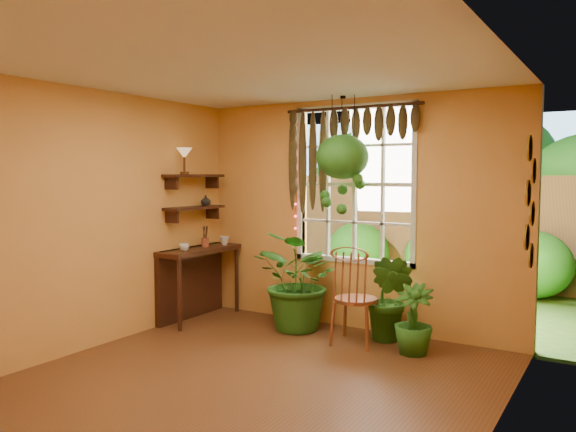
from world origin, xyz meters
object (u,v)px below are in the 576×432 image
(windsor_chair, at_px, (355,312))
(hanging_basket, at_px, (342,164))
(potted_plant_mid, at_px, (390,298))
(counter_ledge, at_px, (193,275))
(potted_plant_left, at_px, (301,281))

(windsor_chair, relative_size, hanging_basket, 0.91)
(potted_plant_mid, bearing_deg, windsor_chair, -133.96)
(hanging_basket, bearing_deg, windsor_chair, -47.38)
(counter_ledge, height_order, potted_plant_left, potted_plant_left)
(windsor_chair, height_order, potted_plant_mid, windsor_chair)
(potted_plant_left, relative_size, hanging_basket, 0.87)
(counter_ledge, bearing_deg, potted_plant_left, 7.73)
(counter_ledge, bearing_deg, hanging_basket, 11.95)
(windsor_chair, height_order, potted_plant_left, windsor_chair)
(potted_plant_mid, xyz_separation_m, hanging_basket, (-0.61, 0.07, 1.45))
(potted_plant_left, distance_m, potted_plant_mid, 1.05)
(windsor_chair, height_order, hanging_basket, hanging_basket)
(hanging_basket, bearing_deg, counter_ledge, -168.05)
(counter_ledge, height_order, potted_plant_mid, potted_plant_mid)
(windsor_chair, distance_m, hanging_basket, 1.65)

